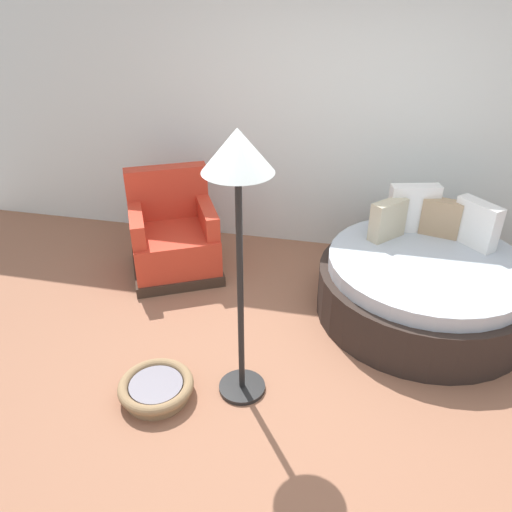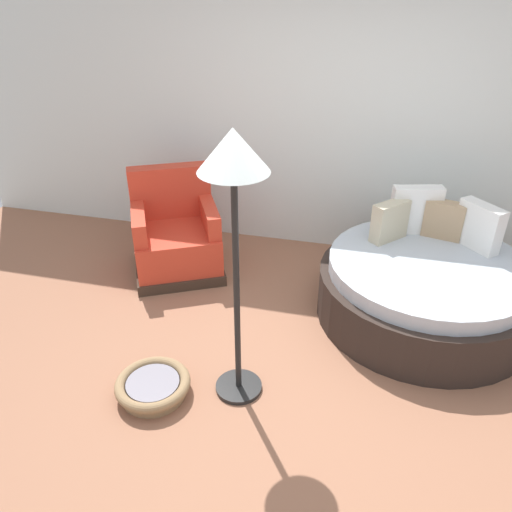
# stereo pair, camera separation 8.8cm
# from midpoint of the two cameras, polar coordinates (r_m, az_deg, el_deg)

# --- Properties ---
(ground_plane) EXTENTS (8.00, 8.00, 0.02)m
(ground_plane) POSITION_cam_midpoint_polar(r_m,az_deg,el_deg) (3.63, 3.82, -14.12)
(ground_plane) COLOR #936047
(back_wall) EXTENTS (8.00, 0.12, 2.67)m
(back_wall) POSITION_cam_midpoint_polar(r_m,az_deg,el_deg) (4.88, 8.53, 15.71)
(back_wall) COLOR silver
(back_wall) RESTS_ON ground_plane
(round_daybed) EXTENTS (1.71, 1.71, 0.95)m
(round_daybed) POSITION_cam_midpoint_polar(r_m,az_deg,el_deg) (4.29, 18.12, -3.14)
(round_daybed) COLOR #2D231E
(round_daybed) RESTS_ON ground_plane
(red_armchair) EXTENTS (1.08, 1.08, 0.94)m
(red_armchair) POSITION_cam_midpoint_polar(r_m,az_deg,el_deg) (4.74, -9.99, 2.08)
(red_armchair) COLOR #38281E
(red_armchair) RESTS_ON ground_plane
(pet_basket) EXTENTS (0.51, 0.51, 0.13)m
(pet_basket) POSITION_cam_midpoint_polar(r_m,az_deg,el_deg) (3.53, -12.12, -14.63)
(pet_basket) COLOR #8E704C
(pet_basket) RESTS_ON ground_plane
(floor_lamp) EXTENTS (0.40, 0.40, 1.82)m
(floor_lamp) POSITION_cam_midpoint_polar(r_m,az_deg,el_deg) (2.71, -3.01, 8.64)
(floor_lamp) COLOR black
(floor_lamp) RESTS_ON ground_plane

